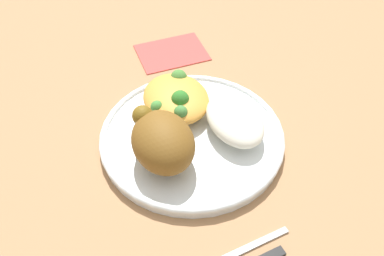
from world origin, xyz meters
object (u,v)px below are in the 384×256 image
roasted_chicken (162,141)px  mac_cheese_with_broccoli (178,97)px  fork (230,256)px  plate (192,137)px  rice_pile (235,120)px  napkin (172,52)px

roasted_chicken → mac_cheese_with_broccoli: (0.09, -0.06, -0.02)m
mac_cheese_with_broccoli → fork: (-0.24, 0.03, -0.03)m
roasted_chicken → fork: size_ratio=0.76×
plate → rice_pile: 0.07m
rice_pile → fork: size_ratio=0.76×
rice_pile → napkin: (0.23, 0.01, -0.03)m
plate → mac_cheese_with_broccoli: mac_cheese_with_broccoli is taller
mac_cheese_with_broccoli → fork: mac_cheese_with_broccoli is taller
roasted_chicken → mac_cheese_with_broccoli: size_ratio=0.96×
plate → mac_cheese_with_broccoli: bearing=-2.4°
roasted_chicken → fork: roasted_chicken is taller
roasted_chicken → napkin: (0.24, -0.10, -0.05)m
plate → roasted_chicken: bearing=117.2°
napkin → roasted_chicken: bearing=156.4°
roasted_chicken → rice_pile: bearing=-84.0°
napkin → mac_cheese_with_broccoli: bearing=162.3°
mac_cheese_with_broccoli → fork: size_ratio=0.79×
mac_cheese_with_broccoli → napkin: size_ratio=0.95×
rice_pile → napkin: bearing=2.0°
fork → plate: bearing=-9.4°
fork → napkin: 0.40m
plate → rice_pile: (-0.02, -0.06, 0.03)m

